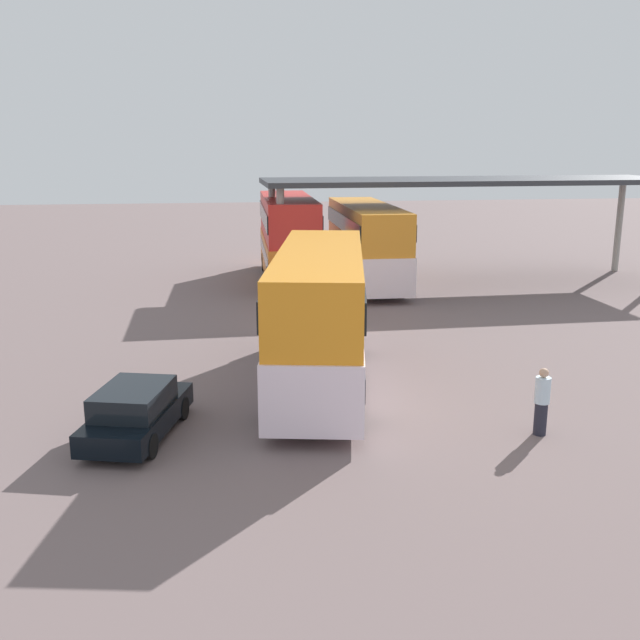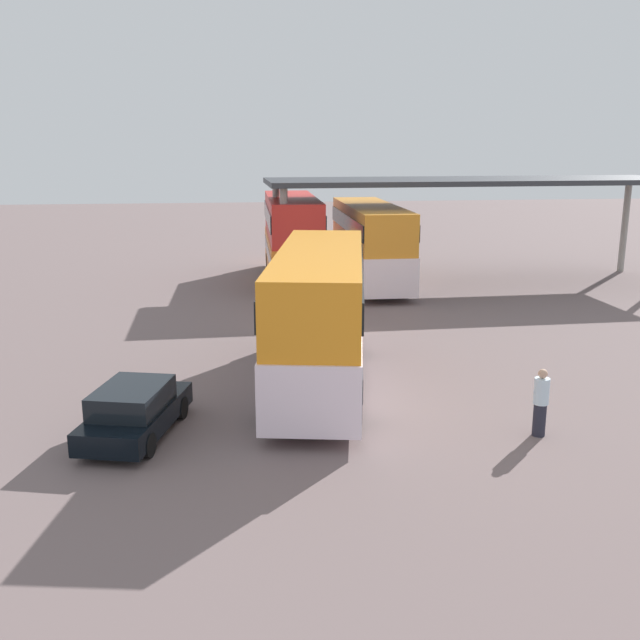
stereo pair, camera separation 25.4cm
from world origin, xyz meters
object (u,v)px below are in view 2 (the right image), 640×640
(double_decker_mid_row, at_px, (370,241))
(pedestrian_waiting, at_px, (541,403))
(double_decker_main, at_px, (320,312))
(parked_hatchback, at_px, (135,411))
(double_decker_near_canopy, at_px, (292,235))

(double_decker_mid_row, height_order, pedestrian_waiting, double_decker_mid_row)
(double_decker_main, height_order, pedestrian_waiting, double_decker_main)
(double_decker_main, relative_size, parked_hatchback, 2.43)
(double_decker_mid_row, bearing_deg, pedestrian_waiting, -178.18)
(double_decker_main, height_order, double_decker_mid_row, double_decker_main)
(double_decker_main, relative_size, double_decker_mid_row, 0.97)
(double_decker_near_canopy, relative_size, pedestrian_waiting, 5.78)
(double_decker_main, xyz_separation_m, pedestrian_waiting, (4.97, -4.58, -1.37))
(double_decker_mid_row, xyz_separation_m, pedestrian_waiting, (0.52, -19.98, -1.36))
(double_decker_main, xyz_separation_m, double_decker_near_canopy, (0.55, 16.86, 0.16))
(parked_hatchback, xyz_separation_m, double_decker_near_canopy, (5.58, 20.28, 1.73))
(double_decker_near_canopy, bearing_deg, double_decker_main, 179.05)
(double_decker_main, relative_size, double_decker_near_canopy, 1.02)
(double_decker_main, distance_m, double_decker_mid_row, 16.03)
(double_decker_main, height_order, parked_hatchback, double_decker_main)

